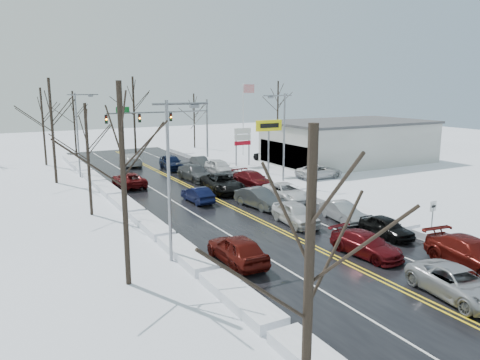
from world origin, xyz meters
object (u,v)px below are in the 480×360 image
flagpole (244,113)px  traffic_signal_mast (170,120)px  oncoming_car_0 (198,202)px  tires_plus_sign (269,129)px  dealership_building (349,141)px

flagpole → traffic_signal_mast: bearing=-170.3°
flagpole → oncoming_car_0: size_ratio=2.47×
flagpole → tires_plus_sign: bearing=-108.4°
tires_plus_sign → dealership_building: bearing=8.5°
tires_plus_sign → oncoming_car_0: 15.64m
flagpole → dealership_building: bearing=-53.7°
traffic_signal_mast → dealership_building: size_ratio=0.65×
oncoming_car_0 → flagpole: bearing=-129.0°
traffic_signal_mast → oncoming_car_0: 21.67m
oncoming_car_0 → traffic_signal_mast: bearing=-106.2°
tires_plus_sign → dealership_building: tires_plus_sign is taller
tires_plus_sign → oncoming_car_0: bearing=-145.9°
tires_plus_sign → flagpole: bearing=71.6°
dealership_building → oncoming_car_0: (-25.75, -10.32, -2.66)m
oncoming_car_0 → dealership_building: bearing=-160.0°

